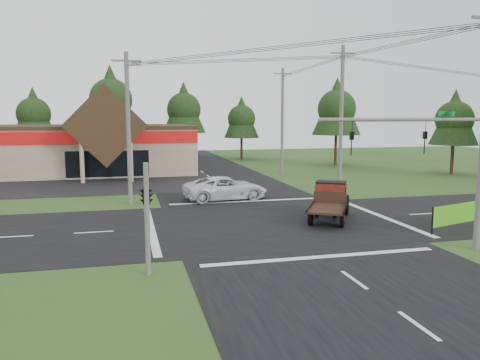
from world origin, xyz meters
name	(u,v)px	position (x,y,z in m)	size (l,w,h in m)	color
ground	(273,223)	(0.00, 0.00, 0.00)	(120.00, 120.00, 0.00)	#28491A
road_ns	(273,222)	(0.00, 0.00, 0.01)	(12.00, 120.00, 0.02)	black
road_ew	(273,222)	(0.00, 0.00, 0.01)	(120.00, 12.00, 0.02)	black
parking_apron	(61,185)	(-14.00, 19.00, 0.01)	(28.00, 14.00, 0.02)	black
cvs_building	(56,147)	(-15.70, 29.57, 2.78)	(30.40, 18.20, 9.19)	#9D836A
traffic_signal_mast	(450,155)	(5.82, -7.50, 4.43)	(8.12, 0.24, 7.00)	#595651
traffic_signal_corner	(146,185)	(-7.50, -7.32, 3.52)	(0.53, 2.48, 4.40)	#595651
utility_pole_nw	(128,128)	(-8.00, 8.00, 5.39)	(2.00, 0.30, 10.50)	#595651
utility_pole_ne	(341,120)	(8.00, 8.00, 5.89)	(2.00, 0.30, 11.50)	#595651
utility_pole_n	(282,120)	(8.00, 22.00, 5.74)	(2.00, 0.30, 11.20)	#595651
tree_row_b	(34,112)	(-20.00, 42.00, 6.70)	(5.60, 5.60, 10.10)	#332316
tree_row_c	(111,97)	(-10.00, 41.00, 8.72)	(7.28, 7.28, 13.13)	#332316
tree_row_d	(184,108)	(0.00, 42.00, 7.38)	(6.16, 6.16, 11.11)	#332316
tree_row_e	(242,117)	(8.00, 40.00, 6.03)	(5.04, 5.04, 9.09)	#332316
tree_side_ne	(337,107)	(18.00, 30.00, 7.38)	(6.16, 6.16, 11.11)	#332316
tree_side_e_near	(455,118)	(26.00, 18.00, 6.03)	(5.04, 5.04, 9.09)	#332316
antique_flatbed_truck	(329,202)	(3.41, -0.19, 1.12)	(2.04, 5.35, 2.24)	#530B0D
roadside_banner	(458,217)	(9.19, -4.13, 0.76)	(4.46, 0.13, 1.52)	#49AD17
white_pickup	(225,188)	(-1.11, 8.16, 0.87)	(2.87, 6.23, 1.73)	white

